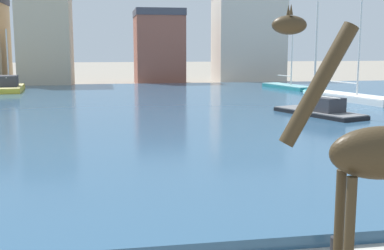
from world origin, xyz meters
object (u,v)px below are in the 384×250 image
Objects in this scene: sailboat_black at (314,113)px; mooring_bollard at (336,249)px; giraffe_statue at (373,159)px; sailboat_teal at (292,89)px; sailboat_white at (359,101)px; sailboat_yellow at (9,88)px.

mooring_bollard is at bearing -112.65° from sailboat_black.
mooring_bollard is (0.31, 1.72, -2.30)m from giraffe_statue.
mooring_bollard is (-13.07, -35.58, -0.16)m from sailboat_teal.
sailboat_teal is 16.23× the size of mooring_bollard.
sailboat_white is at bearing 43.51° from sailboat_black.
sailboat_yellow is 15.23× the size of mooring_bollard.
sailboat_white reaches higher than sailboat_black.
sailboat_teal is 37.90m from mooring_bollard.
giraffe_statue is 42.43m from sailboat_yellow.
sailboat_yellow reaches higher than mooring_bollard.
mooring_bollard is at bearing 79.76° from giraffe_statue.
sailboat_teal is at bearing 70.27° from giraffe_statue.
giraffe_statue is 0.61× the size of sailboat_teal.
sailboat_yellow is at bearing 109.03° from mooring_bollard.
mooring_bollard is (-7.65, -18.33, -0.25)m from sailboat_black.
giraffe_statue is 9.97× the size of mooring_bollard.
sailboat_black is (-6.05, -5.75, 0.04)m from sailboat_white.
sailboat_white is at bearing -86.83° from sailboat_teal.
sailboat_white is 19.17× the size of mooring_bollard.
sailboat_white is 27.70m from mooring_bollard.
sailboat_black is (-5.42, -17.25, 0.09)m from sailboat_teal.
sailboat_black is at bearing 67.35° from mooring_bollard.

